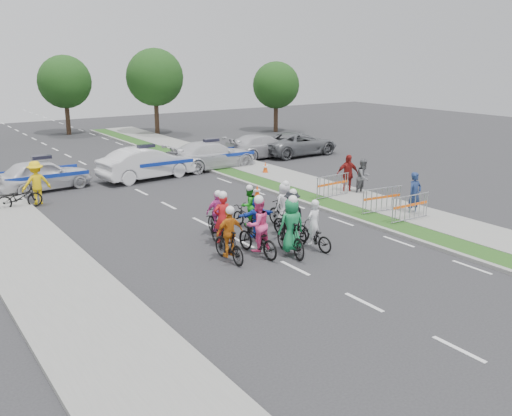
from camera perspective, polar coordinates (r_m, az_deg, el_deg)
ground at (r=17.73m, az=3.93°, el=-6.04°), size 90.00×90.00×0.00m
curb_right at (r=24.46m, az=6.23°, el=0.08°), size 0.20×60.00×0.12m
grass_strip at (r=24.91m, az=7.46°, el=0.30°), size 1.20×60.00×0.11m
sidewalk_right at (r=26.10m, az=10.44°, el=0.89°), size 2.40×60.00×0.13m
sidewalk_left at (r=19.45m, az=-21.10°, el=-4.90°), size 3.00×60.00×0.13m
rider_0 at (r=19.27m, az=5.69°, el=-2.47°), size 0.79×1.77×1.75m
rider_1 at (r=18.58m, az=3.51°, el=-2.43°), size 0.94×2.01×2.05m
rider_2 at (r=18.55m, az=0.14°, el=-2.54°), size 0.89×2.05×2.05m
rider_3 at (r=18.04m, az=-2.70°, el=-3.23°), size 0.93×1.76×1.85m
rider_4 at (r=20.35m, az=3.55°, el=-1.08°), size 1.08×1.86×1.83m
rider_5 at (r=19.97m, az=0.12°, el=-1.36°), size 1.38×1.64×1.68m
rider_6 at (r=19.40m, az=-3.42°, el=-2.08°), size 0.92×2.02×1.99m
rider_7 at (r=21.51m, az=2.83°, el=-0.15°), size 0.81×1.79×1.85m
rider_8 at (r=21.42m, az=-0.76°, el=-0.41°), size 0.88×1.76×1.71m
rider_9 at (r=20.57m, az=-3.89°, el=-1.04°), size 0.90×1.68×1.72m
police_car_0 at (r=29.33m, az=-20.52°, el=3.15°), size 4.67×2.33×1.53m
police_car_1 at (r=30.48m, az=-10.85°, el=4.41°), size 5.23×2.35×1.67m
police_car_2 at (r=32.79m, az=-4.48°, el=5.30°), size 5.49×2.46×1.56m
civilian_sedan at (r=36.27m, az=0.67°, el=6.22°), size 5.07×2.13×1.46m
civilian_suv at (r=37.21m, az=4.27°, el=6.44°), size 5.42×2.60×1.49m
spectator_0 at (r=23.98m, az=15.59°, el=1.35°), size 0.66×0.43×1.79m
spectator_1 at (r=26.94m, az=10.70°, el=3.05°), size 0.94×0.80×1.70m
spectator_2 at (r=27.02m, az=9.15°, el=3.34°), size 1.19×0.80×1.87m
marshal_hiviz at (r=26.65m, az=-21.12°, el=2.37°), size 1.28×0.79×1.91m
barrier_0 at (r=22.95m, az=15.15°, el=-0.10°), size 2.01×0.54×1.12m
barrier_1 at (r=23.92m, az=12.47°, el=0.69°), size 2.05×0.73×1.12m
barrier_2 at (r=26.03m, az=7.68°, el=2.09°), size 2.03×0.61×1.12m
cone_0 at (r=25.66m, az=0.12°, el=1.54°), size 0.40×0.40×0.70m
cone_1 at (r=31.10m, az=0.95°, el=3.97°), size 0.40×0.40×0.70m
parked_bike at (r=26.22m, az=-22.59°, el=0.99°), size 1.88×0.68×0.98m
tree_1 at (r=47.13m, az=-10.08°, el=12.74°), size 4.55×4.55×6.82m
tree_2 at (r=48.19m, az=2.02°, el=12.17°), size 3.85×3.85×5.77m
tree_4 at (r=48.87m, az=-18.60°, el=11.86°), size 4.20×4.20×6.30m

